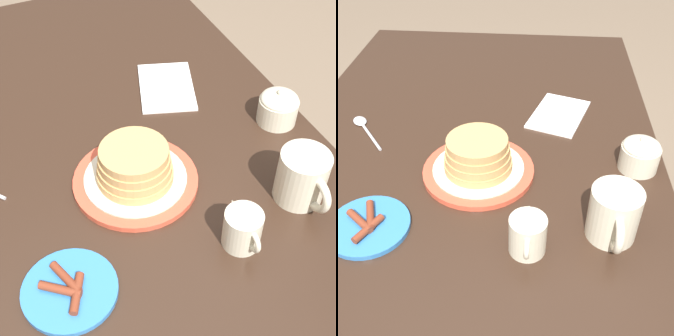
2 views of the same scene
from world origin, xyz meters
TOP-DOWN VIEW (x-y plane):
  - dining_table at (0.00, 0.00)m, footprint 1.52×0.88m
  - pancake_plate at (0.03, 0.03)m, footprint 0.24×0.24m
  - side_plate_bacon at (0.20, -0.15)m, footprint 0.15×0.15m
  - coffee_mug at (0.18, 0.30)m, footprint 0.13×0.09m
  - creamer_pitcher at (0.23, 0.15)m, footprint 0.10×0.07m
  - sugar_bowl at (-0.02, 0.38)m, footprint 0.08×0.08m
  - napkin at (-0.22, 0.21)m, footprint 0.21×0.17m

SIDE VIEW (x-z plane):
  - dining_table at x=0.00m, z-range 0.26..1.00m
  - napkin at x=-0.22m, z-range 0.74..0.74m
  - side_plate_bacon at x=0.20m, z-range 0.73..0.76m
  - pancake_plate at x=0.03m, z-range 0.73..0.81m
  - sugar_bowl at x=-0.02m, z-range 0.73..0.82m
  - creamer_pitcher at x=0.23m, z-range 0.73..0.81m
  - coffee_mug at x=0.18m, z-range 0.74..0.84m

